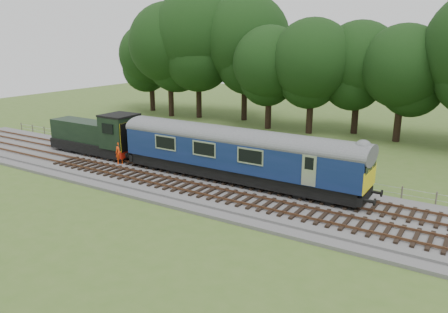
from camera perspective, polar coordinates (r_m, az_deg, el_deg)
The scene contains 9 objects.
ground at distance 28.64m, azimuth 4.44°, elevation -5.48°, with size 120.00×120.00×0.00m, color #456425.
ballast at distance 28.58m, azimuth 4.44°, elevation -5.15°, with size 70.00×7.00×0.35m, color #4C4C4F.
track_north at distance 29.67m, azimuth 5.72°, elevation -3.90°, with size 67.20×2.40×0.21m.
track_south at distance 27.17m, azimuth 2.87°, elevation -5.69°, with size 67.20×2.40×0.21m.
fence at distance 32.47m, azimuth 8.15°, elevation -3.04°, with size 64.00×0.12×1.00m, color #6B6054, non-canonical shape.
tree_line at distance 48.48m, azimuth 16.69°, elevation 2.60°, with size 70.00×8.00×18.00m, color black, non-canonical shape.
dmu_railcar at distance 30.12m, azimuth 1.75°, elevation 0.82°, with size 18.05×2.86×3.88m.
shunter_loco at distance 39.00m, azimuth -16.20°, elevation 2.62°, with size 8.91×2.60×3.38m.
worker at distance 35.68m, azimuth -13.45°, elevation 0.47°, with size 0.66×0.43×1.81m, color #FF420D.
Camera 1 is at (12.32, -23.77, 10.16)m, focal length 35.00 mm.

